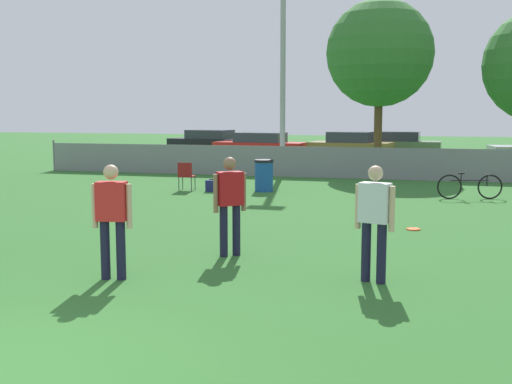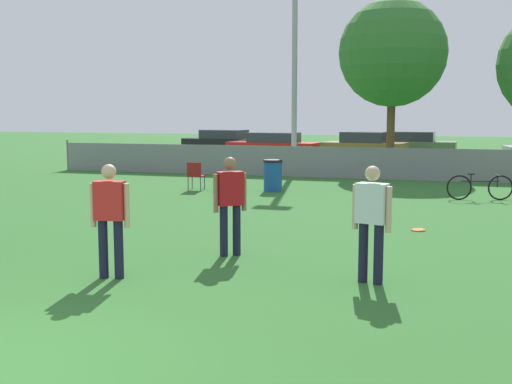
{
  "view_description": "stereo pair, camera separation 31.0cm",
  "coord_description": "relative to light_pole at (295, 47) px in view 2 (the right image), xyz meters",
  "views": [
    {
      "loc": [
        3.78,
        -4.46,
        2.31
      ],
      "look_at": [
        1.09,
        5.29,
        1.05
      ],
      "focal_mm": 45.0,
      "sensor_mm": 36.0,
      "label": 1
    },
    {
      "loc": [
        4.08,
        -4.37,
        2.31
      ],
      "look_at": [
        1.09,
        5.29,
        1.05
      ],
      "focal_mm": 45.0,
      "sensor_mm": 36.0,
      "label": 2
    }
  ],
  "objects": [
    {
      "name": "tree_near_pole",
      "position": [
        3.37,
        2.29,
        -0.11
      ],
      "size": [
        4.2,
        4.2,
        6.71
      ],
      "color": "brown",
      "rests_on": "ground_plane"
    },
    {
      "name": "trash_bin",
      "position": [
        0.73,
        -5.56,
        -4.24
      ],
      "size": [
        0.56,
        0.56,
        0.93
      ],
      "color": "#194C99",
      "rests_on": "ground_plane"
    },
    {
      "name": "parked_car_red",
      "position": [
        -2.85,
        7.41,
        -4.07
      ],
      "size": [
        4.74,
        2.18,
        1.3
      ],
      "rotation": [
        0.0,
        0.0,
        -0.11
      ],
      "color": "black",
      "rests_on": "ground_plane"
    },
    {
      "name": "parked_car_dark",
      "position": [
        -6.58,
        10.35,
        -4.05
      ],
      "size": [
        4.8,
        2.51,
        1.33
      ],
      "rotation": [
        0.0,
        0.0,
        -0.16
      ],
      "color": "black",
      "rests_on": "ground_plane"
    },
    {
      "name": "parked_car_olive",
      "position": [
        3.67,
        9.98,
        -4.05
      ],
      "size": [
        4.53,
        1.9,
        1.33
      ],
      "rotation": [
        0.0,
        0.0,
        -0.04
      ],
      "color": "black",
      "rests_on": "ground_plane"
    },
    {
      "name": "player_receiver_white",
      "position": [
        4.76,
        -15.0,
        -3.78
      ],
      "size": [
        0.54,
        0.33,
        1.6
      ],
      "rotation": [
        0.0,
        0.0,
        -0.29
      ],
      "color": "#191933",
      "rests_on": "ground_plane"
    },
    {
      "name": "bicycle_sideline",
      "position": [
        6.48,
        -5.79,
        -4.36
      ],
      "size": [
        1.7,
        0.57,
        0.71
      ],
      "rotation": [
        0.0,
        0.0,
        0.26
      ],
      "color": "black",
      "rests_on": "ground_plane"
    },
    {
      "name": "fence_backline",
      "position": [
        1.7,
        -1.22,
        -4.16
      ],
      "size": [
        21.6,
        0.07,
        1.21
      ],
      "color": "gray",
      "rests_on": "ground_plane"
    },
    {
      "name": "folding_chair_sideline",
      "position": [
        -1.53,
        -6.01,
        -4.22
      ],
      "size": [
        0.47,
        0.47,
        0.84
      ],
      "rotation": [
        0.0,
        0.0,
        3.22
      ],
      "color": "#333338",
      "rests_on": "ground_plane"
    },
    {
      "name": "gear_bag_sideline",
      "position": [
        -0.51,
        -5.95,
        -4.54
      ],
      "size": [
        0.74,
        0.41,
        0.36
      ],
      "color": "navy",
      "rests_on": "ground_plane"
    },
    {
      "name": "light_pole",
      "position": [
        0.0,
        0.0,
        0.0
      ],
      "size": [
        0.9,
        0.36,
        7.91
      ],
      "color": "#9E9EA3",
      "rests_on": "ground_plane"
    },
    {
      "name": "frisbee_disc",
      "position": [
        5.17,
        -10.8,
        -4.69
      ],
      "size": [
        0.28,
        0.28,
        0.03
      ],
      "color": "#E5591E",
      "rests_on": "ground_plane"
    },
    {
      "name": "player_thrower_red",
      "position": [
        2.37,
        -13.97,
        -3.78
      ],
      "size": [
        0.45,
        0.43,
        1.6
      ],
      "rotation": [
        0.0,
        0.0,
        0.71
      ],
      "color": "#191933",
      "rests_on": "ground_plane"
    },
    {
      "name": "player_defender_red",
      "position": [
        1.26,
        -15.81,
        -3.78
      ],
      "size": [
        0.56,
        0.29,
        1.6
      ],
      "rotation": [
        0.0,
        0.0,
        0.18
      ],
      "color": "#191933",
      "rests_on": "ground_plane"
    },
    {
      "name": "parked_car_tan",
      "position": [
        1.62,
        7.72,
        -4.04
      ],
      "size": [
        4.15,
        2.35,
        1.37
      ],
      "rotation": [
        0.0,
        0.0,
        -0.13
      ],
      "color": "black",
      "rests_on": "ground_plane"
    }
  ]
}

